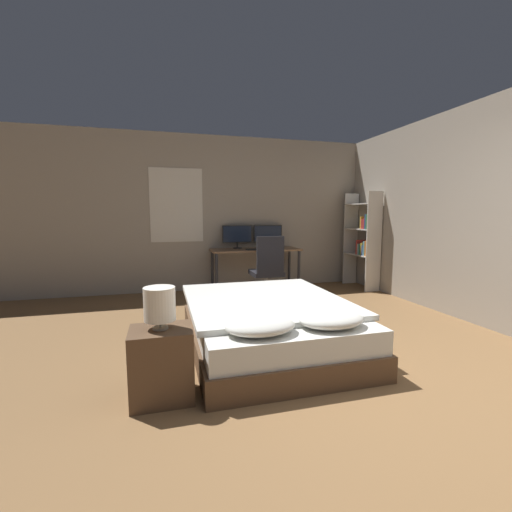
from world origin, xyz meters
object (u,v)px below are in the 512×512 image
at_px(nightstand, 162,364).
at_px(desk, 255,254).
at_px(bedside_lamp, 160,304).
at_px(monitor_left, 237,235).
at_px(bookshelf, 364,237).
at_px(monitor_right, 268,235).
at_px(keyboard, 258,249).
at_px(office_chair, 267,275).
at_px(computer_mouse, 275,248).
at_px(bed, 268,323).

height_order(nightstand, desk, desk).
height_order(bedside_lamp, monitor_left, monitor_left).
height_order(bedside_lamp, bookshelf, bookshelf).
bearing_deg(monitor_right, monitor_left, 180.00).
xyz_separation_m(desk, keyboard, (0.00, -0.18, 0.10)).
height_order(monitor_right, office_chair, monitor_right).
distance_m(desk, bookshelf, 1.99).
bearing_deg(monitor_left, nightstand, -110.92).
height_order(keyboard, bookshelf, bookshelf).
xyz_separation_m(monitor_right, keyboard, (-0.28, -0.36, -0.23)).
bearing_deg(monitor_left, computer_mouse, -32.17).
height_order(keyboard, office_chair, office_chair).
bearing_deg(bedside_lamp, computer_mouse, 58.41).
xyz_separation_m(bed, bookshelf, (2.51, 2.20, 0.69)).
bearing_deg(keyboard, monitor_left, 127.95).
relative_size(monitor_right, office_chair, 0.52).
bearing_deg(bed, computer_mouse, 69.93).
bearing_deg(monitor_right, computer_mouse, -88.27).
bearing_deg(computer_mouse, monitor_left, 147.83).
bearing_deg(monitor_right, desk, -147.09).
distance_m(desk, monitor_right, 0.47).
bearing_deg(monitor_right, nightstand, -118.67).
height_order(bedside_lamp, computer_mouse, bedside_lamp).
bearing_deg(keyboard, bedside_lamp, -117.45).
relative_size(bed, bedside_lamp, 6.79).
bearing_deg(desk, office_chair, -90.48).
distance_m(bed, bedside_lamp, 1.36).
distance_m(bed, monitor_left, 2.82).
bearing_deg(nightstand, bedside_lamp, 153.43).
height_order(bedside_lamp, keyboard, bedside_lamp).
height_order(office_chair, bookshelf, bookshelf).
relative_size(bedside_lamp, monitor_right, 0.57).
height_order(computer_mouse, bookshelf, bookshelf).
bearing_deg(bedside_lamp, bookshelf, 39.66).
height_order(bed, monitor_right, monitor_right).
height_order(bed, nightstand, bed).
height_order(bed, office_chair, office_chair).
height_order(desk, monitor_right, monitor_right).
bearing_deg(nightstand, keyboard, 62.55).
distance_m(bedside_lamp, bookshelf, 4.61).
bearing_deg(nightstand, computer_mouse, 58.41).
height_order(bedside_lamp, office_chair, office_chair).
bearing_deg(office_chair, monitor_left, 106.97).
height_order(nightstand, bedside_lamp, bedside_lamp).
distance_m(keyboard, computer_mouse, 0.30).
distance_m(monitor_left, bookshelf, 2.29).
relative_size(desk, monitor_right, 2.92).
distance_m(bed, office_chair, 1.89).
xyz_separation_m(bed, nightstand, (-1.04, -0.74, 0.02)).
bearing_deg(desk, monitor_left, 147.09).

